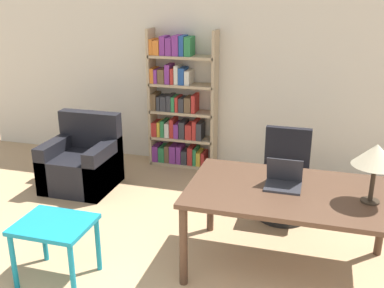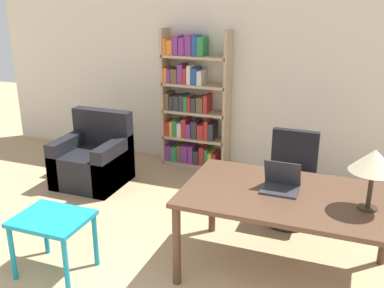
{
  "view_description": "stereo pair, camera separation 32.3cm",
  "coord_description": "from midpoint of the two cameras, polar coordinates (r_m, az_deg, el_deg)",
  "views": [
    {
      "loc": [
        0.88,
        -1.25,
        2.34
      ],
      "look_at": [
        -0.18,
        2.43,
        1.0
      ],
      "focal_mm": 42.0,
      "sensor_mm": 36.0,
      "label": 1
    },
    {
      "loc": [
        1.19,
        -1.15,
        2.34
      ],
      "look_at": [
        -0.18,
        2.43,
        1.0
      ],
      "focal_mm": 42.0,
      "sensor_mm": 36.0,
      "label": 2
    }
  ],
  "objects": [
    {
      "name": "wall_back",
      "position": [
        5.9,
        10.68,
        9.23
      ],
      "size": [
        8.0,
        0.06,
        2.7
      ],
      "color": "beige",
      "rests_on": "ground_plane"
    },
    {
      "name": "desk",
      "position": [
        3.83,
        14.45,
        -7.28
      ],
      "size": [
        1.72,
        1.04,
        0.75
      ],
      "color": "#4C3323",
      "rests_on": "ground_plane"
    },
    {
      "name": "laptop",
      "position": [
        3.83,
        13.61,
        -4.95
      ],
      "size": [
        0.3,
        0.25,
        0.25
      ],
      "color": "#2D2D33",
      "rests_on": "desk"
    },
    {
      "name": "table_lamp",
      "position": [
        3.6,
        24.54,
        -2.1
      ],
      "size": [
        0.36,
        0.36,
        0.48
      ],
      "color": "#2D2319",
      "rests_on": "desk"
    },
    {
      "name": "office_chair",
      "position": [
        4.87,
        14.29,
        -4.58
      ],
      "size": [
        0.55,
        0.55,
        0.94
      ],
      "color": "black",
      "rests_on": "ground_plane"
    },
    {
      "name": "side_table_blue",
      "position": [
        3.96,
        -15.05,
        -10.09
      ],
      "size": [
        0.6,
        0.5,
        0.53
      ],
      "color": "teal",
      "rests_on": "ground_plane"
    },
    {
      "name": "armchair",
      "position": [
        5.72,
        -10.84,
        -2.1
      ],
      "size": [
        0.79,
        0.77,
        0.89
      ],
      "color": "black",
      "rests_on": "ground_plane"
    },
    {
      "name": "bookshelf",
      "position": [
        6.07,
        1.44,
        4.75
      ],
      "size": [
        0.91,
        0.28,
        1.85
      ],
      "color": "tan",
      "rests_on": "ground_plane"
    }
  ]
}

